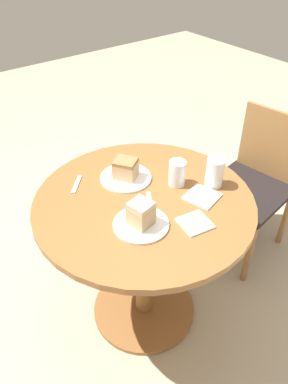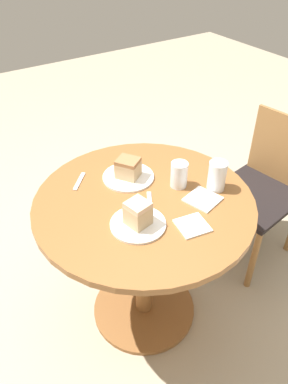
# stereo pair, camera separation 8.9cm
# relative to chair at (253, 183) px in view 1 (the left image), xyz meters

# --- Properties ---
(ground_plane) EXTENTS (8.00, 8.00, 0.00)m
(ground_plane) POSITION_rel_chair_xyz_m (0.04, -0.84, -0.45)
(ground_plane) COLOR tan
(table) EXTENTS (0.93, 0.93, 0.76)m
(table) POSITION_rel_chair_xyz_m (0.04, -0.84, 0.11)
(table) COLOR brown
(table) RESTS_ON ground_plane
(chair) EXTENTS (0.49, 0.53, 0.85)m
(chair) POSITION_rel_chair_xyz_m (0.00, 0.00, 0.00)
(chair) COLOR olive
(chair) RESTS_ON ground_plane
(plate_near) EXTENTS (0.22, 0.22, 0.01)m
(plate_near) POSITION_rel_chair_xyz_m (0.16, -0.94, 0.32)
(plate_near) COLOR white
(plate_near) RESTS_ON table
(plate_far) EXTENTS (0.23, 0.23, 0.01)m
(plate_far) POSITION_rel_chair_xyz_m (-0.13, -0.81, 0.32)
(plate_far) COLOR white
(plate_far) RESTS_ON table
(cake_slice_near) EXTENTS (0.10, 0.10, 0.10)m
(cake_slice_near) POSITION_rel_chair_xyz_m (0.16, -0.94, 0.37)
(cake_slice_near) COLOR tan
(cake_slice_near) RESTS_ON plate_near
(cake_slice_far) EXTENTS (0.13, 0.13, 0.09)m
(cake_slice_far) POSITION_rel_chair_xyz_m (-0.13, -0.81, 0.36)
(cake_slice_far) COLOR tan
(cake_slice_far) RESTS_ON plate_far
(glass_lemonade) EXTENTS (0.07, 0.07, 0.12)m
(glass_lemonade) POSITION_rel_chair_xyz_m (0.04, -0.65, 0.36)
(glass_lemonade) COLOR beige
(glass_lemonade) RESTS_ON table
(glass_water) EXTENTS (0.08, 0.08, 0.13)m
(glass_water) POSITION_rel_chair_xyz_m (0.14, -0.53, 0.37)
(glass_water) COLOR silver
(glass_water) RESTS_ON table
(napkin_stack) EXTENTS (0.16, 0.16, 0.01)m
(napkin_stack) POSITION_rel_chair_xyz_m (0.18, -0.63, 0.31)
(napkin_stack) COLOR white
(napkin_stack) RESTS_ON table
(fork) EXTENTS (0.15, 0.10, 0.00)m
(fork) POSITION_rel_chair_xyz_m (0.08, -0.83, 0.31)
(fork) COLOR silver
(fork) RESTS_ON table
(spoon) EXTENTS (0.11, 0.10, 0.00)m
(spoon) POSITION_rel_chair_xyz_m (-0.23, -1.01, 0.31)
(spoon) COLOR silver
(spoon) RESTS_ON table
(napkin_side) EXTENTS (0.13, 0.13, 0.01)m
(napkin_side) POSITION_rel_chair_xyz_m (0.28, -0.77, 0.31)
(napkin_side) COLOR white
(napkin_side) RESTS_ON table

